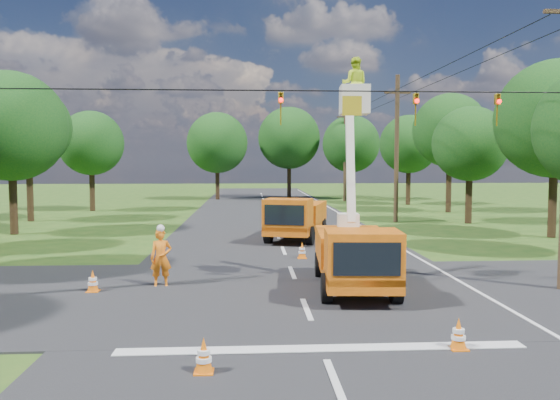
{
  "coord_description": "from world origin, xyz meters",
  "views": [
    {
      "loc": [
        -1.59,
        -14.8,
        4.12
      ],
      "look_at": [
        -0.34,
        6.94,
        2.6
      ],
      "focal_mm": 35.0,
      "sensor_mm": 36.0,
      "label": 1
    }
  ],
  "objects": [
    {
      "name": "pole_right_far",
      "position": [
        8.5,
        42.0,
        5.11
      ],
      "size": [
        1.8,
        0.3,
        10.0
      ],
      "color": "#4C3823",
      "rests_on": "ground"
    },
    {
      "name": "edge_line",
      "position": [
        5.6,
        20.0,
        0.0
      ],
      "size": [
        0.12,
        90.0,
        0.02
      ],
      "primitive_type": "cube",
      "color": "silver",
      "rests_on": "ground"
    },
    {
      "name": "traffic_cone_3",
      "position": [
        2.68,
        9.94,
        0.36
      ],
      "size": [
        0.38,
        0.38,
        0.71
      ],
      "color": "orange",
      "rests_on": "ground"
    },
    {
      "name": "tree_right_d",
      "position": [
        14.8,
        29.0,
        6.68
      ],
      "size": [
        6.0,
        6.0,
        9.7
      ],
      "color": "#382616",
      "rests_on": "ground"
    },
    {
      "name": "traffic_cone_4",
      "position": [
        -6.52,
        2.49,
        0.36
      ],
      "size": [
        0.38,
        0.38,
        0.71
      ],
      "color": "orange",
      "rests_on": "ground"
    },
    {
      "name": "road_cross",
      "position": [
        0.0,
        2.0,
        0.0
      ],
      "size": [
        56.0,
        10.0,
        0.07
      ],
      "primitive_type": "cube",
      "color": "black",
      "rests_on": "ground"
    },
    {
      "name": "traffic_cone_6",
      "position": [
        4.1,
        17.14,
        0.36
      ],
      "size": [
        0.38,
        0.38,
        0.71
      ],
      "color": "orange",
      "rests_on": "ground"
    },
    {
      "name": "tree_left_f",
      "position": [
        -14.8,
        32.0,
        5.69
      ],
      "size": [
        5.4,
        5.4,
        8.4
      ],
      "color": "#382616",
      "rests_on": "ground"
    },
    {
      "name": "tree_far_a",
      "position": [
        -5.0,
        45.0,
        6.19
      ],
      "size": [
        6.6,
        6.6,
        9.5
      ],
      "color": "#382616",
      "rests_on": "ground"
    },
    {
      "name": "distant_car",
      "position": [
        1.57,
        27.71,
        0.65
      ],
      "size": [
        1.85,
        3.93,
        1.3
      ],
      "primitive_type": "imported",
      "rotation": [
        0.0,
        0.0,
        0.08
      ],
      "color": "black",
      "rests_on": "ground"
    },
    {
      "name": "road_main",
      "position": [
        0.0,
        20.0,
        0.0
      ],
      "size": [
        12.0,
        100.0,
        0.06
      ],
      "primitive_type": "cube",
      "color": "black",
      "rests_on": "ground"
    },
    {
      "name": "second_truck",
      "position": [
        0.9,
        13.84,
        1.2
      ],
      "size": [
        3.9,
        6.52,
        2.3
      ],
      "rotation": [
        0.0,
        0.0,
        -0.29
      ],
      "color": "orange",
      "rests_on": "ground"
    },
    {
      "name": "signal_span",
      "position": [
        2.23,
        1.99,
        5.88
      ],
      "size": [
        18.0,
        0.29,
        1.07
      ],
      "color": "black",
      "rests_on": "ground"
    },
    {
      "name": "tree_right_b",
      "position": [
        15.0,
        14.0,
        6.43
      ],
      "size": [
        6.4,
        6.4,
        9.65
      ],
      "color": "#382616",
      "rests_on": "ground"
    },
    {
      "name": "ground",
      "position": [
        0.0,
        20.0,
        0.0
      ],
      "size": [
        140.0,
        140.0,
        0.0
      ],
      "primitive_type": "plane",
      "color": "#274E17",
      "rests_on": "ground"
    },
    {
      "name": "pole_right_mid",
      "position": [
        8.5,
        22.0,
        5.11
      ],
      "size": [
        1.8,
        0.3,
        10.0
      ],
      "color": "#4C3823",
      "rests_on": "ground"
    },
    {
      "name": "ground_worker",
      "position": [
        -4.49,
        3.19,
        0.96
      ],
      "size": [
        0.75,
        0.55,
        1.92
      ],
      "primitive_type": "imported",
      "rotation": [
        0.0,
        0.0,
        0.13
      ],
      "color": "#D84E12",
      "rests_on": "ground"
    },
    {
      "name": "tree_left_e",
      "position": [
        -16.8,
        24.0,
        6.49
      ],
      "size": [
        5.8,
        5.8,
        9.41
      ],
      "color": "#382616",
      "rests_on": "ground"
    },
    {
      "name": "bucket_truck",
      "position": [
        1.8,
        2.38,
        1.6
      ],
      "size": [
        2.66,
        5.94,
        7.49
      ],
      "rotation": [
        0.0,
        0.0,
        -0.07
      ],
      "color": "orange",
      "rests_on": "ground"
    },
    {
      "name": "tree_far_c",
      "position": [
        9.5,
        44.0,
        6.06
      ],
      "size": [
        6.2,
        6.2,
        9.18
      ],
      "color": "#382616",
      "rests_on": "ground"
    },
    {
      "name": "traffic_cone_1",
      "position": [
        2.98,
        -3.36,
        0.36
      ],
      "size": [
        0.38,
        0.38,
        0.71
      ],
      "color": "orange",
      "rests_on": "ground"
    },
    {
      "name": "stop_bar",
      "position": [
        0.0,
        -3.2,
        0.0
      ],
      "size": [
        9.0,
        0.45,
        0.02
      ],
      "primitive_type": "cube",
      "color": "silver",
      "rests_on": "ground"
    },
    {
      "name": "tree_right_c",
      "position": [
        13.2,
        21.0,
        5.31
      ],
      "size": [
        5.0,
        5.0,
        7.83
      ],
      "color": "#382616",
      "rests_on": "ground"
    },
    {
      "name": "tree_right_e",
      "position": [
        13.8,
        37.0,
        5.81
      ],
      "size": [
        5.6,
        5.6,
        8.63
      ],
      "color": "#382616",
      "rests_on": "ground"
    },
    {
      "name": "tree_far_b",
      "position": [
        3.0,
        47.0,
        6.81
      ],
      "size": [
        7.0,
        7.0,
        10.32
      ],
      "color": "#382616",
      "rests_on": "ground"
    },
    {
      "name": "traffic_cone_2",
      "position": [
        0.66,
        8.06,
        0.36
      ],
      "size": [
        0.38,
        0.38,
        0.71
      ],
      "color": "orange",
      "rests_on": "ground"
    },
    {
      "name": "tree_left_d",
      "position": [
        -15.0,
        17.0,
        6.12
      ],
      "size": [
        6.2,
        6.2,
        9.24
      ],
      "color": "#382616",
      "rests_on": "ground"
    },
    {
      "name": "traffic_cone_0",
      "position": [
        -2.48,
        -4.38,
        0.36
      ],
      "size": [
        0.38,
        0.38,
        0.71
      ],
      "color": "orange",
      "rests_on": "ground"
    }
  ]
}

